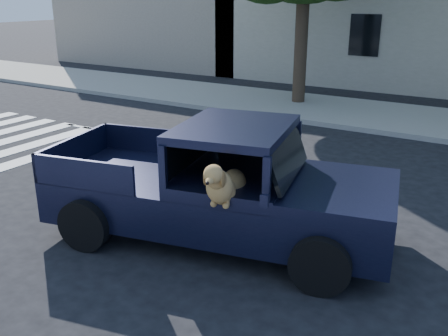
% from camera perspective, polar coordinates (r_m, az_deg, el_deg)
% --- Properties ---
extents(ground, '(120.00, 120.00, 0.00)m').
position_cam_1_polar(ground, '(8.13, 6.75, -8.37)').
color(ground, black).
rests_on(ground, ground).
extents(far_sidewalk, '(60.00, 4.00, 0.15)m').
position_cam_1_polar(far_sidewalk, '(16.46, 20.75, 5.15)').
color(far_sidewalk, gray).
rests_on(far_sidewalk, ground).
extents(crosswalk, '(5.50, 4.00, 0.01)m').
position_cam_1_polar(crosswalk, '(15.12, -23.91, 3.28)').
color(crosswalk, silver).
rests_on(crosswalk, ground).
extents(pickup_truck, '(5.66, 3.25, 1.91)m').
position_cam_1_polar(pickup_truck, '(7.95, -1.26, -3.73)').
color(pickup_truck, black).
rests_on(pickup_truck, ground).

